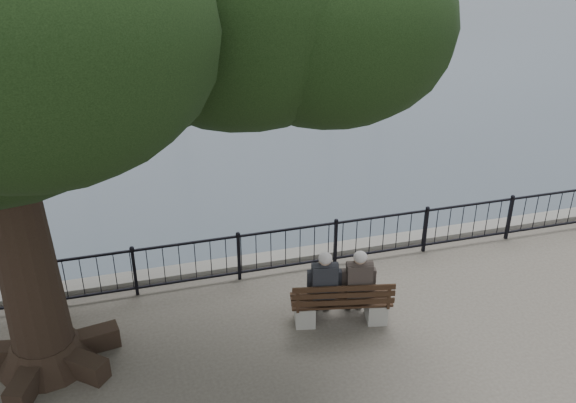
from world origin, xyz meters
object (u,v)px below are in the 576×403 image
object	(u,v)px
bench	(341,307)
tree	(39,5)
person_right	(357,286)
person_left	(323,288)

from	to	relation	value
bench	tree	distance (m)	6.84
person_right	tree	distance (m)	6.75
bench	tree	size ratio (longest dim) A/B	0.18
bench	person_right	size ratio (longest dim) A/B	1.24
person_left	tree	world-z (taller)	tree
bench	person_right	distance (m)	0.47
person_left	tree	distance (m)	6.37
bench	person_right	world-z (taller)	person_right
bench	person_left	size ratio (longest dim) A/B	1.24
person_left	tree	xyz separation A→B (m)	(-3.93, 0.25, 5.00)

